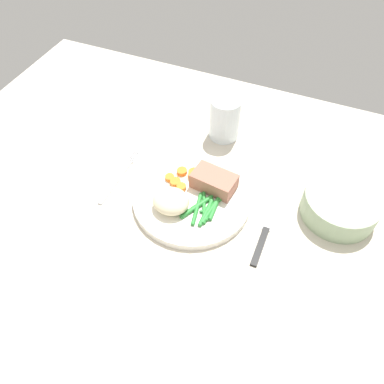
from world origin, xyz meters
TOP-DOWN VIEW (x-y plane):
  - dining_table at (0.00, 0.00)cm, footprint 120.00×90.00cm
  - dinner_plate at (2.65, 0.81)cm, footprint 24.49×24.49cm
  - meat_portion at (5.96, 4.67)cm, footprint 9.53×6.43cm
  - mashed_potatoes at (0.45, -3.60)cm, footprint 7.32×6.63cm
  - carrot_slices at (-0.56, 4.20)cm, footprint 6.52×6.87cm
  - green_beans at (6.50, -1.44)cm, footprint 6.97×9.65cm
  - fork at (-14.49, 0.55)cm, footprint 1.44×16.60cm
  - knife at (18.94, 0.52)cm, footprint 1.70×20.50cm
  - water_glass at (1.91, 22.23)cm, footprint 7.11×7.11cm
  - salad_bowl at (31.04, 8.98)cm, footprint 14.89×14.89cm

SIDE VIEW (x-z plane):
  - dining_table at x=0.00cm, z-range 0.00..2.00cm
  - knife at x=18.94cm, z-range 1.88..2.52cm
  - fork at x=-14.49cm, z-range 2.00..2.40cm
  - dinner_plate at x=2.65cm, z-range 2.00..3.60cm
  - green_beans at x=6.50cm, z-range 3.56..4.45cm
  - carrot_slices at x=-0.56cm, z-range 3.53..4.73cm
  - salad_bowl at x=31.04cm, z-range 2.34..7.67cm
  - meat_portion at x=5.96cm, z-range 3.60..7.15cm
  - mashed_potatoes at x=0.45cm, z-range 3.60..7.37cm
  - water_glass at x=1.91cm, z-range 1.26..11.62cm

